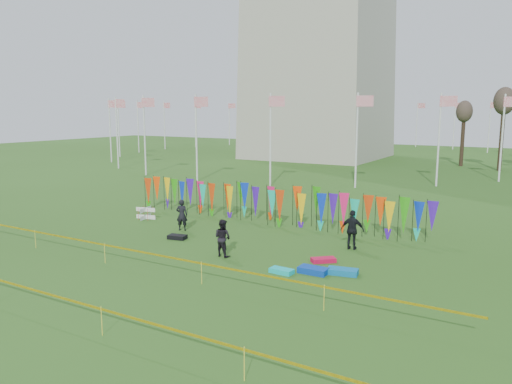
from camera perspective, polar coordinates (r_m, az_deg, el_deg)
The scene contains 14 objects.
ground at distance 22.92m, azimuth -9.07°, elevation -7.43°, with size 160.00×160.00×0.00m, color #284F16.
flagpole_ring at distance 70.71m, azimuth 7.16°, elevation 7.21°, with size 57.40×56.16×8.00m.
banner_row at distance 29.04m, azimuth 1.58°, elevation -1.11°, with size 18.64×0.64×2.18m.
caution_tape_near at distance 21.28m, azimuth -13.37°, elevation -6.71°, with size 26.00×0.02×0.90m.
caution_tape_far at distance 18.19m, azimuth -24.57°, elevation -10.11°, with size 26.00×0.02×0.90m.
box_kite at distance 31.08m, azimuth -12.50°, elevation -2.39°, with size 0.66×0.66×0.73m.
person_left at distance 27.75m, azimuth -8.47°, elevation -2.61°, with size 0.63×0.46×1.73m, color black.
person_mid at distance 22.72m, azimuth -3.84°, elevation -5.24°, with size 0.83×0.51×1.71m, color black.
person_right at distance 24.16m, azimuth 10.97°, elevation -4.27°, with size 1.12×0.63×1.90m, color black.
kite_bag_turquoise at distance 20.59m, azimuth 2.95°, elevation -8.99°, with size 0.97×0.48×0.19m, color #0DCDCD.
kite_bag_blue at distance 20.68m, azimuth 6.56°, elevation -8.89°, with size 1.19×0.62×0.25m, color #0B3DB3.
kite_bag_red at distance 22.19m, azimuth 7.71°, elevation -7.71°, with size 1.05×0.48×0.19m, color #D40E3F.
kite_bag_black at distance 26.11m, azimuth -8.98°, elevation -5.10°, with size 0.93×0.54×0.21m, color black.
kite_bag_teal at distance 20.72m, azimuth 9.87°, elevation -8.95°, with size 1.22×0.58×0.23m, color #0C71B3.
Camera 1 is at (14.09, -16.84, 6.58)m, focal length 35.00 mm.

